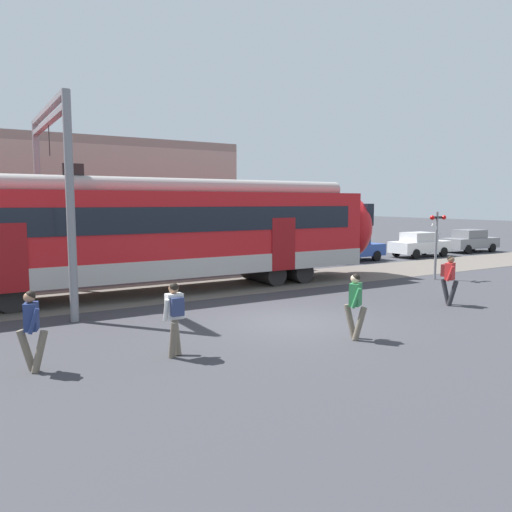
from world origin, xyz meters
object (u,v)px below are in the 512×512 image
at_px(pedestrian_red, 449,276).
at_px(crossing_signal, 437,234).
at_px(parked_car_white, 420,244).
at_px(parked_car_grey, 470,241).
at_px(parked_car_blue, 351,248).
at_px(pedestrian_navy, 32,325).
at_px(pedestrian_white, 175,313).
at_px(pedestrian_green, 355,301).

xyz_separation_m(pedestrian_red, crossing_signal, (4.18, 3.97, 1.02)).
xyz_separation_m(parked_car_white, parked_car_grey, (5.35, 0.28, 0.00)).
bearing_deg(parked_car_blue, pedestrian_navy, -148.55).
relative_size(pedestrian_navy, pedestrian_red, 1.00).
relative_size(parked_car_white, parked_car_grey, 0.99).
xyz_separation_m(pedestrian_white, pedestrian_red, (9.90, 0.61, 0.00)).
height_order(parked_car_blue, parked_car_grey, same).
height_order(pedestrian_navy, parked_car_white, pedestrian_navy).
height_order(pedestrian_green, parked_car_blue, pedestrian_green).
height_order(parked_car_white, parked_car_grey, same).
bearing_deg(parked_car_grey, crossing_signal, -149.75).
height_order(pedestrian_green, pedestrian_red, same).
height_order(pedestrian_navy, crossing_signal, crossing_signal).
height_order(pedestrian_navy, parked_car_blue, pedestrian_navy).
bearing_deg(parked_car_white, crossing_signal, -134.95).
bearing_deg(pedestrian_green, crossing_signal, 29.75).
bearing_deg(pedestrian_white, parked_car_grey, 23.98).
relative_size(parked_car_white, crossing_signal, 1.34).
bearing_deg(parked_car_blue, parked_car_grey, -0.75).
xyz_separation_m(pedestrian_white, pedestrian_green, (4.38, -0.96, -0.03)).
height_order(parked_car_blue, crossing_signal, crossing_signal).
relative_size(pedestrian_green, parked_car_blue, 0.41).
bearing_deg(pedestrian_white, crossing_signal, 18.03).
xyz_separation_m(pedestrian_green, parked_car_blue, (11.19, 12.76, -0.18)).
bearing_deg(parked_car_blue, parked_car_white, -4.52).
bearing_deg(parked_car_grey, parked_car_blue, 179.25).
bearing_deg(parked_car_grey, pedestrian_navy, -159.07).
bearing_deg(parked_car_white, parked_car_blue, 175.48).
xyz_separation_m(parked_car_blue, crossing_signal, (-1.49, -7.22, 1.23)).
bearing_deg(parked_car_white, pedestrian_green, -143.18).
bearing_deg(parked_car_white, pedestrian_navy, -155.44).
xyz_separation_m(pedestrian_navy, pedestrian_white, (2.83, -0.55, 0.03)).
xyz_separation_m(pedestrian_white, parked_car_blue, (15.57, 11.80, -0.21)).
bearing_deg(crossing_signal, parked_car_grey, 30.25).
relative_size(pedestrian_red, parked_car_blue, 0.41).
bearing_deg(pedestrian_white, pedestrian_red, 3.53).
distance_m(pedestrian_navy, pedestrian_red, 12.73).
distance_m(pedestrian_green, parked_car_blue, 16.97).
distance_m(pedestrian_navy, parked_car_white, 26.05).
height_order(pedestrian_white, pedestrian_red, same).
bearing_deg(parked_car_grey, pedestrian_red, -145.89).
relative_size(pedestrian_red, parked_car_white, 0.41).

